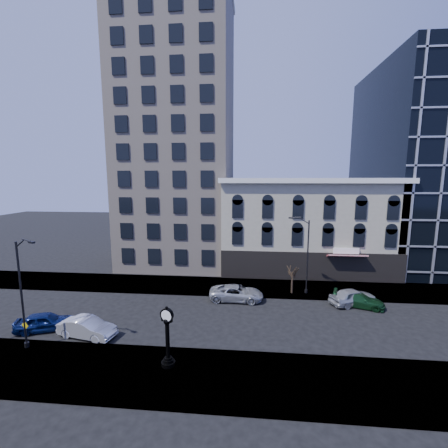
# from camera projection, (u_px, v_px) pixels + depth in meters

# --- Properties ---
(ground) EXTENTS (160.00, 160.00, 0.00)m
(ground) POSITION_uv_depth(u_px,v_px,m) (198.00, 318.00, 27.01)
(ground) COLOR black
(ground) RESTS_ON ground
(sidewalk_far) EXTENTS (160.00, 6.00, 0.12)m
(sidewalk_far) POSITION_uv_depth(u_px,v_px,m) (210.00, 286.00, 34.87)
(sidewalk_far) COLOR gray
(sidewalk_far) RESTS_ON ground
(sidewalk_near) EXTENTS (160.00, 6.00, 0.12)m
(sidewalk_near) POSITION_uv_depth(u_px,v_px,m) (176.00, 375.00, 19.12)
(sidewalk_near) COLOR gray
(sidewalk_near) RESTS_ON ground
(cream_tower) EXTENTS (15.90, 15.40, 42.50)m
(cream_tower) POSITION_uv_depth(u_px,v_px,m) (178.00, 130.00, 43.19)
(cream_tower) COLOR #C3B19D
(cream_tower) RESTS_ON ground
(victorian_row) EXTENTS (22.60, 11.19, 12.50)m
(victorian_row) POSITION_uv_depth(u_px,v_px,m) (305.00, 226.00, 40.64)
(victorian_row) COLOR #B0AA91
(victorian_row) RESTS_ON ground
(glass_office) EXTENTS (20.00, 20.15, 28.00)m
(glass_office) POSITION_uv_depth(u_px,v_px,m) (445.00, 167.00, 42.55)
(glass_office) COLOR black
(glass_office) RESTS_ON ground
(street_clock) EXTENTS (0.94, 0.94, 4.16)m
(street_clock) POSITION_uv_depth(u_px,v_px,m) (168.00, 339.00, 19.73)
(street_clock) COLOR black
(street_clock) RESTS_ON sidewalk_near
(street_lamp_near) EXTENTS (2.07, 1.03, 8.45)m
(street_lamp_near) POSITION_uv_depth(u_px,v_px,m) (23.00, 265.00, 20.89)
(street_lamp_near) COLOR black
(street_lamp_near) RESTS_ON sidewalk_near
(street_lamp_far) EXTENTS (2.12, 0.90, 8.46)m
(street_lamp_far) POSITION_uv_depth(u_px,v_px,m) (303.00, 235.00, 31.89)
(street_lamp_far) COLOR black
(street_lamp_far) RESTS_ON sidewalk_far
(bare_tree_far) EXTENTS (2.19, 2.19, 3.76)m
(bare_tree_far) POSITION_uv_depth(u_px,v_px,m) (293.00, 268.00, 32.16)
(bare_tree_far) COLOR #2E2217
(bare_tree_far) RESTS_ON sidewalk_far
(warning_sign) EXTENTS (0.65, 0.22, 2.04)m
(warning_sign) POSITION_uv_depth(u_px,v_px,m) (25.00, 329.00, 21.93)
(warning_sign) COLOR black
(warning_sign) RESTS_ON sidewalk_near
(car_near_a) EXTENTS (4.76, 3.20, 1.51)m
(car_near_a) POSITION_uv_depth(u_px,v_px,m) (45.00, 322.00, 24.71)
(car_near_a) COLOR #0C194C
(car_near_a) RESTS_ON ground
(car_near_b) EXTENTS (4.86, 2.44, 1.53)m
(car_near_b) POSITION_uv_depth(u_px,v_px,m) (87.00, 328.00, 23.70)
(car_near_b) COLOR silver
(car_near_b) RESTS_ON ground
(car_far_a) EXTENTS (5.55, 2.65, 1.53)m
(car_far_a) POSITION_uv_depth(u_px,v_px,m) (236.00, 293.00, 30.82)
(car_far_a) COLOR #A5A8AD
(car_far_a) RESTS_ON ground
(car_far_b) EXTENTS (5.05, 3.29, 1.36)m
(car_far_b) POSITION_uv_depth(u_px,v_px,m) (359.00, 300.00, 29.33)
(car_far_b) COLOR #143F1E
(car_far_b) RESTS_ON ground
(car_far_c) EXTENTS (5.14, 3.69, 1.63)m
(car_far_c) POSITION_uv_depth(u_px,v_px,m) (353.00, 297.00, 29.77)
(car_far_c) COLOR #A5A8AD
(car_far_c) RESTS_ON ground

